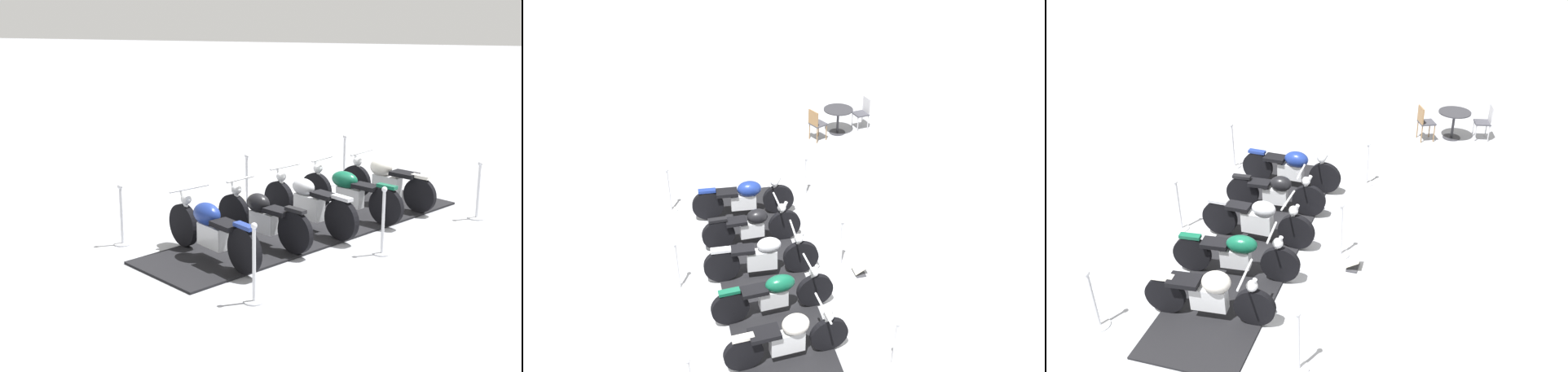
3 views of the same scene
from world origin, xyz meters
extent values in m
plane|color=#A8AAB2|center=(0.00, 0.00, 0.00)|extent=(80.00, 80.00, 0.00)
cube|color=black|center=(0.00, 0.00, 0.02)|extent=(6.27, 5.23, 0.04)
cylinder|color=black|center=(-2.15, 0.67, 0.37)|extent=(0.44, 0.61, 0.66)
cylinder|color=black|center=(-1.37, 1.91, 0.37)|extent=(0.44, 0.61, 0.66)
cube|color=silver|center=(-1.76, 1.29, 0.42)|extent=(0.46, 0.59, 0.39)
ellipsoid|color=silver|center=(-1.83, 1.17, 0.76)|extent=(0.54, 0.58, 0.35)
cube|color=black|center=(-1.56, 1.61, 0.71)|extent=(0.54, 0.60, 0.08)
cube|color=silver|center=(-1.37, 1.91, 0.73)|extent=(0.30, 0.37, 0.06)
cylinder|color=silver|center=(-2.11, 0.72, 0.65)|extent=(0.19, 0.25, 0.56)
cylinder|color=silver|center=(-2.08, 0.77, 0.99)|extent=(0.64, 0.42, 0.04)
sphere|color=silver|center=(-2.13, 0.69, 0.79)|extent=(0.18, 0.18, 0.18)
cylinder|color=black|center=(-1.30, -0.03, 0.38)|extent=(0.45, 0.63, 0.68)
cylinder|color=black|center=(-0.46, 1.32, 0.38)|extent=(0.45, 0.63, 0.68)
cube|color=silver|center=(-0.88, 0.64, 0.40)|extent=(0.43, 0.54, 0.35)
ellipsoid|color=#0F5138|center=(-0.95, 0.54, 0.71)|extent=(0.55, 0.63, 0.31)
cube|color=black|center=(-0.70, 0.94, 0.66)|extent=(0.49, 0.55, 0.08)
cube|color=#0F5138|center=(-0.46, 1.32, 0.75)|extent=(0.31, 0.38, 0.06)
cylinder|color=silver|center=(-1.26, 0.03, 0.67)|extent=(0.19, 0.25, 0.59)
cylinder|color=silver|center=(-1.23, 0.08, 1.02)|extent=(0.53, 0.35, 0.04)
sphere|color=silver|center=(-1.28, 0.00, 0.82)|extent=(0.18, 0.18, 0.18)
cylinder|color=black|center=(-0.49, -0.61, 0.39)|extent=(0.53, 0.62, 0.70)
cylinder|color=black|center=(0.49, 0.61, 0.39)|extent=(0.53, 0.62, 0.70)
cube|color=silver|center=(0.00, 0.00, 0.44)|extent=(0.53, 0.59, 0.41)
ellipsoid|color=#B7BAC1|center=(-0.09, -0.11, 0.77)|extent=(0.52, 0.55, 0.30)
cube|color=black|center=(0.23, 0.28, 0.72)|extent=(0.49, 0.52, 0.08)
cube|color=#B7BAC1|center=(0.49, 0.61, 0.77)|extent=(0.35, 0.39, 0.06)
cylinder|color=silver|center=(-0.44, -0.55, 0.69)|extent=(0.23, 0.27, 0.60)
cylinder|color=silver|center=(-0.39, -0.49, 1.04)|extent=(0.56, 0.46, 0.04)
sphere|color=silver|center=(-0.46, -0.57, 0.84)|extent=(0.18, 0.18, 0.18)
cylinder|color=black|center=(0.48, -1.23, 0.38)|extent=(0.47, 0.63, 0.69)
cylinder|color=black|center=(1.28, -0.06, 0.38)|extent=(0.47, 0.63, 0.69)
cube|color=silver|center=(0.88, -0.64, 0.40)|extent=(0.43, 0.52, 0.34)
ellipsoid|color=black|center=(0.81, -0.75, 0.70)|extent=(0.51, 0.55, 0.32)
cube|color=black|center=(1.06, -0.37, 0.66)|extent=(0.48, 0.52, 0.08)
cube|color=black|center=(1.28, -0.06, 0.76)|extent=(0.31, 0.38, 0.06)
cylinder|color=silver|center=(0.52, -1.17, 0.68)|extent=(0.23, 0.29, 0.59)
cylinder|color=silver|center=(0.57, -1.10, 1.03)|extent=(0.53, 0.38, 0.04)
sphere|color=silver|center=(0.51, -1.18, 0.83)|extent=(0.18, 0.18, 0.18)
cylinder|color=black|center=(1.24, -1.90, 0.39)|extent=(0.54, 0.61, 0.70)
cylinder|color=black|center=(2.27, -0.68, 0.39)|extent=(0.54, 0.61, 0.70)
cube|color=silver|center=(1.76, -1.29, 0.41)|extent=(0.52, 0.56, 0.35)
ellipsoid|color=navy|center=(1.67, -1.40, 0.74)|extent=(0.62, 0.64, 0.35)
cube|color=black|center=(1.99, -1.01, 0.68)|extent=(0.55, 0.57, 0.08)
cube|color=navy|center=(2.27, -0.68, 0.77)|extent=(0.35, 0.38, 0.06)
cylinder|color=silver|center=(1.30, -1.83, 0.69)|extent=(0.27, 0.30, 0.59)
cylinder|color=silver|center=(1.36, -1.76, 1.05)|extent=(0.59, 0.50, 0.04)
sphere|color=silver|center=(1.30, -1.84, 0.85)|extent=(0.18, 0.18, 0.18)
cylinder|color=silver|center=(-3.20, 0.35, 0.01)|extent=(0.31, 0.31, 0.03)
cylinder|color=silver|center=(-3.20, 0.35, 0.52)|extent=(0.05, 0.05, 1.00)
sphere|color=silver|center=(-3.20, 0.35, 1.06)|extent=(0.09, 0.09, 0.09)
cylinder|color=silver|center=(1.29, -2.95, 0.01)|extent=(0.29, 0.29, 0.03)
cylinder|color=silver|center=(1.29, -2.95, 0.50)|extent=(0.05, 0.05, 0.94)
sphere|color=silver|center=(1.29, -2.95, 1.00)|extent=(0.09, 0.09, 0.09)
cylinder|color=silver|center=(0.96, 1.30, 0.01)|extent=(0.29, 0.29, 0.03)
cylinder|color=silver|center=(0.96, 1.30, 0.53)|extent=(0.05, 0.05, 1.02)
sphere|color=silver|center=(0.96, 1.30, 1.08)|extent=(0.09, 0.09, 0.09)
cylinder|color=silver|center=(3.20, -0.35, 0.01)|extent=(0.29, 0.29, 0.03)
cylinder|color=silver|center=(3.20, -0.35, 0.54)|extent=(0.05, 0.05, 1.04)
sphere|color=silver|center=(3.20, -0.35, 1.10)|extent=(0.09, 0.09, 0.09)
cylinder|color=silver|center=(-0.96, -1.30, 0.01)|extent=(0.34, 0.34, 0.03)
cylinder|color=silver|center=(-0.96, -1.30, 0.53)|extent=(0.05, 0.05, 1.02)
sphere|color=silver|center=(-0.96, -1.30, 1.08)|extent=(0.09, 0.09, 0.09)
cylinder|color=silver|center=(-1.29, 2.95, 0.01)|extent=(0.33, 0.33, 0.03)
cylinder|color=silver|center=(-1.29, 2.95, 0.51)|extent=(0.05, 0.05, 0.98)
sphere|color=silver|center=(-1.29, 2.95, 1.04)|extent=(0.09, 0.09, 0.09)
cube|color=#333338|center=(-1.39, -1.36, 0.01)|extent=(0.37, 0.34, 0.02)
cube|color=beige|center=(-1.39, -1.36, 0.15)|extent=(0.38, 0.37, 0.16)
cylinder|color=#2D2D33|center=(2.75, -6.24, 0.01)|extent=(0.47, 0.47, 0.02)
cylinder|color=#2D2D33|center=(2.75, -6.24, 0.37)|extent=(0.07, 0.07, 0.70)
cylinder|color=#2D2D33|center=(2.75, -6.24, 0.74)|extent=(0.85, 0.85, 0.03)
cylinder|color=olive|center=(3.04, -5.71, 0.24)|extent=(0.03, 0.03, 0.47)
cylinder|color=olive|center=(2.70, -5.64, 0.24)|extent=(0.03, 0.03, 0.47)
cylinder|color=olive|center=(3.11, -5.38, 0.24)|extent=(0.03, 0.03, 0.47)
cylinder|color=olive|center=(2.78, -5.30, 0.24)|extent=(0.03, 0.03, 0.47)
cube|color=#3F3F47|center=(2.91, -5.51, 0.49)|extent=(0.48, 0.48, 0.04)
cube|color=olive|center=(2.95, -5.33, 0.72)|extent=(0.40, 0.11, 0.42)
cylinder|color=#B7B7BC|center=(2.34, -6.68, 0.23)|extent=(0.03, 0.03, 0.45)
cylinder|color=#B7B7BC|center=(2.64, -6.83, 0.23)|extent=(0.03, 0.03, 0.45)
cylinder|color=#B7B7BC|center=(2.19, -6.99, 0.23)|extent=(0.03, 0.03, 0.45)
cylinder|color=#B7B7BC|center=(2.49, -7.14, 0.23)|extent=(0.03, 0.03, 0.45)
cube|color=#3F3F47|center=(2.42, -6.91, 0.47)|extent=(0.54, 0.54, 0.04)
cube|color=#B7B7BC|center=(2.33, -7.08, 0.72)|extent=(0.37, 0.20, 0.46)
camera|label=1|loc=(12.78, 1.55, 4.30)|focal=53.10mm
camera|label=2|loc=(-6.14, 6.44, 7.51)|focal=39.92mm
camera|label=3|loc=(-8.26, 2.15, 6.07)|focal=37.07mm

